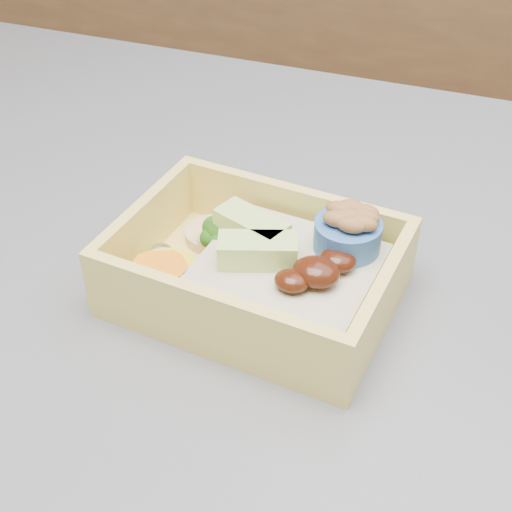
% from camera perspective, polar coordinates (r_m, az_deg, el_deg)
% --- Properties ---
extents(bento_box, '(0.20, 0.15, 0.07)m').
position_cam_1_polar(bento_box, '(0.49, 0.76, -1.16)').
color(bento_box, '#EDD362').
rests_on(bento_box, island).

